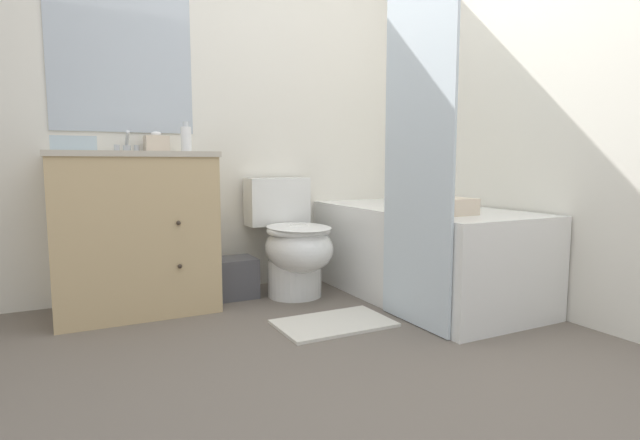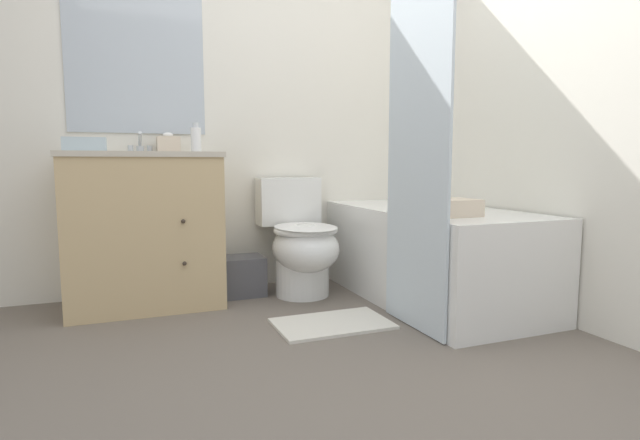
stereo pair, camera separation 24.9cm
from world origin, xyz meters
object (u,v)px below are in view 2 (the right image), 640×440
(vanity_cabinet, at_px, (145,228))
(toilet, at_px, (301,243))
(hand_towel_folded, at_px, (85,144))
(bath_mat, at_px, (332,324))
(bathtub, at_px, (430,254))
(bath_towel_folded, at_px, (448,208))
(soap_dispenser, at_px, (196,139))
(wastebasket, at_px, (242,276))
(sink_faucet, at_px, (140,147))
(tissue_box, at_px, (168,144))

(vanity_cabinet, height_order, toilet, vanity_cabinet)
(hand_towel_folded, relative_size, bath_mat, 0.36)
(bathtub, bearing_deg, vanity_cabinet, 163.04)
(bath_towel_folded, bearing_deg, vanity_cabinet, 148.21)
(hand_towel_folded, bearing_deg, bath_mat, -29.00)
(soap_dispenser, bearing_deg, vanity_cabinet, -168.97)
(wastebasket, bearing_deg, sink_faucet, 163.26)
(tissue_box, height_order, bath_mat, tissue_box)
(sink_faucet, distance_m, toilet, 1.14)
(bath_mat, bearing_deg, wastebasket, 111.73)
(sink_faucet, bearing_deg, bath_towel_folded, -36.90)
(soap_dispenser, height_order, bath_mat, soap_dispenser)
(sink_faucet, height_order, bath_towel_folded, sink_faucet)
(sink_faucet, distance_m, soap_dispenser, 0.34)
(sink_faucet, distance_m, bathtub, 1.88)
(soap_dispenser, xyz_separation_m, bath_mat, (0.56, -0.80, -0.97))
(bathtub, distance_m, hand_towel_folded, 2.06)
(tissue_box, xyz_separation_m, hand_towel_folded, (-0.45, -0.26, -0.01))
(tissue_box, relative_size, bath_towel_folded, 0.44)
(sink_faucet, xyz_separation_m, tissue_box, (0.16, -0.03, 0.02))
(tissue_box, height_order, soap_dispenser, soap_dispenser)
(sink_faucet, height_order, soap_dispenser, soap_dispenser)
(bath_towel_folded, relative_size, bath_mat, 0.51)
(vanity_cabinet, relative_size, toilet, 1.22)
(wastebasket, distance_m, soap_dispenser, 0.89)
(wastebasket, bearing_deg, bath_towel_folded, -46.17)
(bath_towel_folded, bearing_deg, toilet, 123.72)
(bathtub, bearing_deg, soap_dispenser, 156.96)
(sink_faucet, bearing_deg, wastebasket, -16.74)
(toilet, height_order, wastebasket, toilet)
(toilet, height_order, bath_towel_folded, toilet)
(soap_dispenser, relative_size, bath_mat, 0.30)
(sink_faucet, distance_m, hand_towel_folded, 0.41)
(bathtub, height_order, bath_mat, bathtub)
(vanity_cabinet, xyz_separation_m, hand_towel_folded, (-0.29, -0.10, 0.47))
(bathtub, bearing_deg, wastebasket, 154.01)
(soap_dispenser, bearing_deg, wastebasket, -9.47)
(wastebasket, bearing_deg, toilet, -20.11)
(tissue_box, bearing_deg, soap_dispenser, -32.52)
(soap_dispenser, bearing_deg, sink_faucet, 157.76)
(sink_faucet, bearing_deg, vanity_cabinet, -90.00)
(bath_mat, bearing_deg, toilet, 85.17)
(sink_faucet, relative_size, bathtub, 0.09)
(vanity_cabinet, height_order, sink_faucet, sink_faucet)
(bathtub, bearing_deg, bath_mat, -161.99)
(wastebasket, distance_m, bath_mat, 0.83)
(bathtub, relative_size, soap_dispenser, 8.49)
(vanity_cabinet, bearing_deg, bathtub, -16.96)
(vanity_cabinet, xyz_separation_m, bath_towel_folded, (1.45, -0.90, 0.15))
(bathtub, height_order, wastebasket, bathtub)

